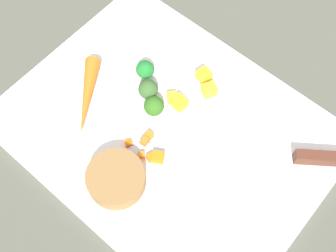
% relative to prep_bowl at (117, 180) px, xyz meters
% --- Properties ---
extents(ground_plane, '(4.00, 4.00, 0.00)m').
position_rel_prep_bowl_xyz_m(ground_plane, '(-0.00, 0.12, -0.03)').
color(ground_plane, '#535648').
extents(cutting_board, '(0.52, 0.40, 0.01)m').
position_rel_prep_bowl_xyz_m(cutting_board, '(-0.00, 0.12, -0.02)').
color(cutting_board, white).
rests_on(cutting_board, ground_plane).
extents(prep_bowl, '(0.09, 0.09, 0.03)m').
position_rel_prep_bowl_xyz_m(prep_bowl, '(0.00, 0.00, 0.00)').
color(prep_bowl, olive).
rests_on(prep_bowl, cutting_board).
extents(chef_knife, '(0.28, 0.22, 0.02)m').
position_rel_prep_bowl_xyz_m(chef_knife, '(0.17, 0.20, -0.01)').
color(chef_knife, silver).
rests_on(chef_knife, cutting_board).
extents(whole_carrot, '(0.11, 0.13, 0.03)m').
position_rel_prep_bowl_xyz_m(whole_carrot, '(-0.14, 0.07, -0.00)').
color(whole_carrot, orange).
rests_on(whole_carrot, cutting_board).
extents(carrot_dice_0, '(0.01, 0.01, 0.01)m').
position_rel_prep_bowl_xyz_m(carrot_dice_0, '(-0.00, 0.06, -0.01)').
color(carrot_dice_0, orange).
rests_on(carrot_dice_0, cutting_board).
extents(carrot_dice_1, '(0.02, 0.02, 0.01)m').
position_rel_prep_bowl_xyz_m(carrot_dice_1, '(0.02, 0.07, -0.01)').
color(carrot_dice_1, orange).
rests_on(carrot_dice_1, cutting_board).
extents(carrot_dice_2, '(0.01, 0.02, 0.01)m').
position_rel_prep_bowl_xyz_m(carrot_dice_2, '(-0.01, 0.08, -0.01)').
color(carrot_dice_2, orange).
rests_on(carrot_dice_2, cutting_board).
extents(carrot_dice_3, '(0.01, 0.01, 0.01)m').
position_rel_prep_bowl_xyz_m(carrot_dice_3, '(-0.03, 0.06, -0.01)').
color(carrot_dice_3, orange).
rests_on(carrot_dice_3, cutting_board).
extents(carrot_dice_4, '(0.02, 0.01, 0.01)m').
position_rel_prep_bowl_xyz_m(carrot_dice_4, '(0.01, 0.06, -0.01)').
color(carrot_dice_4, orange).
rests_on(carrot_dice_4, cutting_board).
extents(carrot_dice_5, '(0.01, 0.01, 0.01)m').
position_rel_prep_bowl_xyz_m(carrot_dice_5, '(-0.02, 0.09, -0.01)').
color(carrot_dice_5, orange).
rests_on(carrot_dice_5, cutting_board).
extents(pepper_dice_0, '(0.02, 0.02, 0.01)m').
position_rel_prep_bowl_xyz_m(pepper_dice_0, '(-0.03, 0.17, -0.01)').
color(pepper_dice_0, yellow).
rests_on(pepper_dice_0, cutting_board).
extents(pepper_dice_1, '(0.03, 0.03, 0.02)m').
position_rel_prep_bowl_xyz_m(pepper_dice_1, '(-0.02, 0.17, -0.01)').
color(pepper_dice_1, yellow).
rests_on(pepper_dice_1, cutting_board).
extents(pepper_dice_2, '(0.03, 0.03, 0.02)m').
position_rel_prep_bowl_xyz_m(pepper_dice_2, '(0.01, 0.22, -0.00)').
color(pepper_dice_2, yellow).
rests_on(pepper_dice_2, cutting_board).
extents(pepper_dice_3, '(0.03, 0.02, 0.02)m').
position_rel_prep_bowl_xyz_m(pepper_dice_3, '(-0.02, 0.24, -0.01)').
color(pepper_dice_3, yellow).
rests_on(pepper_dice_3, cutting_board).
extents(broccoli_floret_0, '(0.03, 0.03, 0.04)m').
position_rel_prep_bowl_xyz_m(broccoli_floret_0, '(-0.07, 0.15, 0.01)').
color(broccoli_floret_0, '#81B86A').
rests_on(broccoli_floret_0, cutting_board).
extents(broccoli_floret_1, '(0.03, 0.03, 0.04)m').
position_rel_prep_bowl_xyz_m(broccoli_floret_1, '(-0.10, 0.17, 0.00)').
color(broccoli_floret_1, '#8EB65E').
rests_on(broccoli_floret_1, cutting_board).
extents(broccoli_floret_2, '(0.03, 0.03, 0.04)m').
position_rel_prep_bowl_xyz_m(broccoli_floret_2, '(-0.04, 0.13, 0.00)').
color(broccoli_floret_2, '#92B561').
rests_on(broccoli_floret_2, cutting_board).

